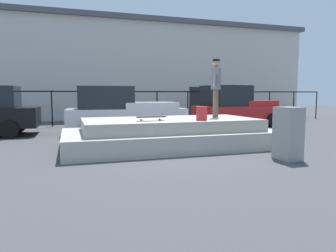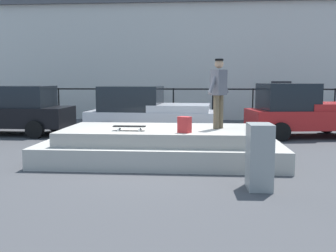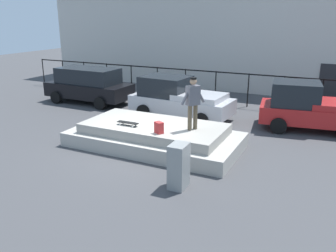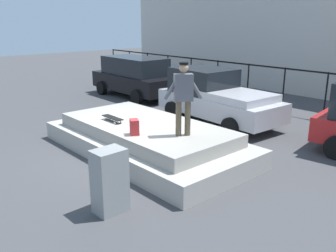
# 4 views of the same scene
# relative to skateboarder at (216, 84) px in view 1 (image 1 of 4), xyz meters

# --- Properties ---
(ground_plane) EXTENTS (60.00, 60.00, 0.00)m
(ground_plane) POSITION_rel_skateboarder_xyz_m (-1.58, -0.43, -1.84)
(ground_plane) COLOR #424244
(concrete_ledge) EXTENTS (6.01, 2.98, 0.83)m
(concrete_ledge) POSITION_rel_skateboarder_xyz_m (-1.45, 0.00, -1.46)
(concrete_ledge) COLOR #ADA89E
(concrete_ledge) RESTS_ON ground_plane
(skateboarder) EXTENTS (0.59, 0.83, 1.74)m
(skateboarder) POSITION_rel_skateboarder_xyz_m (0.00, 0.00, 0.00)
(skateboarder) COLOR brown
(skateboarder) RESTS_ON concrete_ledge
(skateboard) EXTENTS (0.79, 0.24, 0.12)m
(skateboard) POSITION_rel_skateboarder_xyz_m (-2.16, -0.58, -0.91)
(skateboard) COLOR black
(skateboard) RESTS_ON concrete_ledge
(backpack) EXTENTS (0.34, 0.31, 0.38)m
(backpack) POSITION_rel_skateboarder_xyz_m (-0.82, -0.83, -0.82)
(backpack) COLOR red
(backpack) RESTS_ON concrete_ledge
(car_silver_pickup_mid) EXTENTS (4.70, 2.28, 1.84)m
(car_silver_pickup_mid) POSITION_rel_skateboarder_xyz_m (-2.23, 3.74, -0.93)
(car_silver_pickup_mid) COLOR #B7B7BC
(car_silver_pickup_mid) RESTS_ON ground_plane
(car_red_pickup_far) EXTENTS (4.29, 2.55, 1.93)m
(car_red_pickup_far) POSITION_rel_skateboarder_xyz_m (3.24, 4.45, -0.90)
(car_red_pickup_far) COLOR #B21E1E
(car_red_pickup_far) RESTS_ON ground_plane
(utility_box) EXTENTS (0.45, 0.61, 1.24)m
(utility_box) POSITION_rel_skateboarder_xyz_m (0.64, -2.51, -1.22)
(utility_box) COLOR gray
(utility_box) RESTS_ON ground_plane
(fence_row) EXTENTS (24.06, 0.06, 1.70)m
(fence_row) POSITION_rel_skateboarder_xyz_m (-1.58, 7.04, -0.67)
(fence_row) COLOR black
(fence_row) RESTS_ON ground_plane
(warehouse_building) EXTENTS (26.92, 8.94, 6.25)m
(warehouse_building) POSITION_rel_skateboarder_xyz_m (-1.58, 14.47, 1.30)
(warehouse_building) COLOR beige
(warehouse_building) RESTS_ON ground_plane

